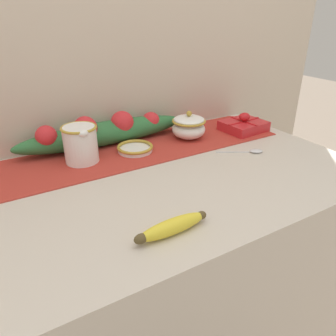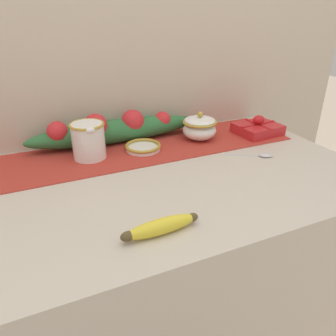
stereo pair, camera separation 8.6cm
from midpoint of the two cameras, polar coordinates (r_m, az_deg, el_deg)
name	(u,v)px [view 2 (the right image)]	position (r m, az deg, el deg)	size (l,w,h in m)	color
countertop	(151,300)	(1.20, -0.87, -22.09)	(1.27, 0.69, 0.94)	beige
back_wall	(105,62)	(1.15, -8.69, 17.75)	(2.07, 0.04, 2.40)	beige
table_runner	(125,152)	(1.08, -5.34, 2.75)	(1.17, 0.26, 0.00)	#B23328
cream_pitcher	(88,139)	(1.03, -11.42, 4.88)	(0.11, 0.13, 0.12)	white
sugar_bowl	(199,127)	(1.17, 7.61, 6.98)	(0.12, 0.12, 0.10)	white
small_dish	(143,147)	(1.08, -2.12, 3.63)	(0.12, 0.12, 0.02)	white
banana	(161,227)	(0.69, 2.34, -10.27)	(0.18, 0.04, 0.03)	yellow
spoon	(263,155)	(1.10, 18.42, 2.09)	(0.14, 0.09, 0.01)	silver
gift_box	(258,128)	(1.28, 17.23, 6.60)	(0.16, 0.14, 0.07)	red
poinsettia_garland	(115,129)	(1.14, -7.05, 6.66)	(0.60, 0.10, 0.11)	#2D6B38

